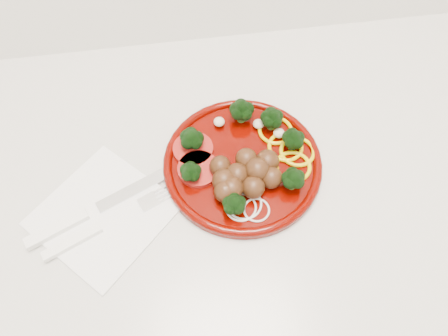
{
  "coord_description": "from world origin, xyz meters",
  "views": [
    {
      "loc": [
        0.17,
        1.37,
        1.48
      ],
      "look_at": [
        0.22,
        1.7,
        0.92
      ],
      "focal_mm": 35.0,
      "sensor_mm": 36.0,
      "label": 1
    }
  ],
  "objects": [
    {
      "name": "fork",
      "position": [
        0.02,
        1.63,
        0.91
      ],
      "size": [
        0.19,
        0.1,
        0.01
      ],
      "rotation": [
        0.0,
        0.0,
        0.42
      ],
      "color": "white",
      "rests_on": "napkin"
    },
    {
      "name": "knife",
      "position": [
        0.01,
        1.66,
        0.91
      ],
      "size": [
        0.22,
        0.11,
        0.01
      ],
      "rotation": [
        0.0,
        0.0,
        0.42
      ],
      "color": "silver",
      "rests_on": "napkin"
    },
    {
      "name": "napkin",
      "position": [
        0.03,
        1.66,
        0.9
      ],
      "size": [
        0.24,
        0.24,
        0.0
      ],
      "primitive_type": "cube",
      "rotation": [
        0.0,
        0.0,
        0.77
      ],
      "color": "white",
      "rests_on": "counter"
    },
    {
      "name": "plate",
      "position": [
        0.25,
        1.71,
        0.92
      ],
      "size": [
        0.24,
        0.24,
        0.05
      ],
      "rotation": [
        0.0,
        0.0,
        -0.14
      ],
      "color": "#440400",
      "rests_on": "counter"
    },
    {
      "name": "counter",
      "position": [
        0.0,
        1.7,
        0.45
      ],
      "size": [
        2.4,
        0.6,
        0.9
      ],
      "color": "white",
      "rests_on": "ground"
    }
  ]
}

